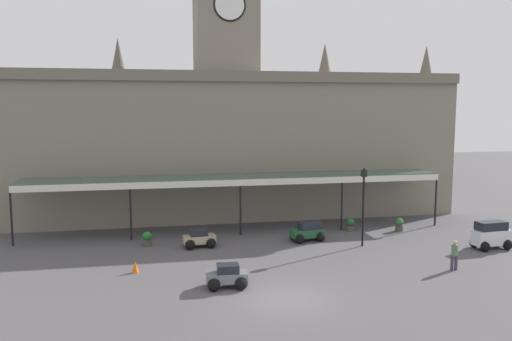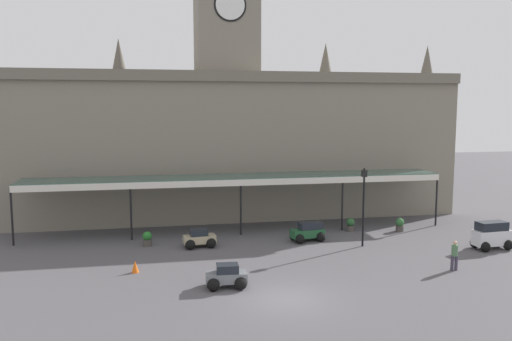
{
  "view_description": "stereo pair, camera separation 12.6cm",
  "coord_description": "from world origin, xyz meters",
  "px_view_note": "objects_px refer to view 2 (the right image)",
  "views": [
    {
      "loc": [
        -6.05,
        -22.99,
        9.03
      ],
      "look_at": [
        0.0,
        7.13,
        5.25
      ],
      "focal_mm": 36.77,
      "sensor_mm": 36.0,
      "label": 1
    },
    {
      "loc": [
        -5.92,
        -23.02,
        9.03
      ],
      "look_at": [
        0.0,
        7.13,
        5.25
      ],
      "focal_mm": 36.77,
      "sensor_mm": 36.0,
      "label": 2
    }
  ],
  "objects_px": {
    "car_beige_sedan": "(199,239)",
    "pedestrian_near_entrance": "(455,254)",
    "car_green_estate": "(308,233)",
    "car_white_van": "(492,236)",
    "planter_near_kerb": "(350,224)",
    "car_grey_sedan": "(227,278)",
    "planter_by_canopy": "(147,239)",
    "traffic_cone": "(135,267)",
    "victorian_lamppost": "(364,198)",
    "planter_forecourt_centre": "(400,225)"
  },
  "relations": [
    {
      "from": "car_beige_sedan",
      "to": "traffic_cone",
      "type": "relative_size",
      "value": 3.19
    },
    {
      "from": "pedestrian_near_entrance",
      "to": "traffic_cone",
      "type": "relative_size",
      "value": 2.51
    },
    {
      "from": "car_green_estate",
      "to": "car_white_van",
      "type": "relative_size",
      "value": 0.96
    },
    {
      "from": "car_grey_sedan",
      "to": "planter_by_canopy",
      "type": "height_order",
      "value": "car_grey_sedan"
    },
    {
      "from": "car_green_estate",
      "to": "victorian_lamppost",
      "type": "height_order",
      "value": "victorian_lamppost"
    },
    {
      "from": "car_grey_sedan",
      "to": "traffic_cone",
      "type": "distance_m",
      "value": 5.64
    },
    {
      "from": "car_grey_sedan",
      "to": "planter_forecourt_centre",
      "type": "bearing_deg",
      "value": 33.8
    },
    {
      "from": "car_grey_sedan",
      "to": "car_beige_sedan",
      "type": "bearing_deg",
      "value": 94.91
    },
    {
      "from": "victorian_lamppost",
      "to": "planter_near_kerb",
      "type": "height_order",
      "value": "victorian_lamppost"
    },
    {
      "from": "car_white_van",
      "to": "traffic_cone",
      "type": "bearing_deg",
      "value": -178.65
    },
    {
      "from": "car_green_estate",
      "to": "traffic_cone",
      "type": "relative_size",
      "value": 3.56
    },
    {
      "from": "car_beige_sedan",
      "to": "car_grey_sedan",
      "type": "xyz_separation_m",
      "value": [
        0.67,
        -7.85,
        0.0
      ]
    },
    {
      "from": "car_beige_sedan",
      "to": "traffic_cone",
      "type": "distance_m",
      "value": 6.0
    },
    {
      "from": "car_green_estate",
      "to": "planter_by_canopy",
      "type": "height_order",
      "value": "car_green_estate"
    },
    {
      "from": "planter_forecourt_centre",
      "to": "planter_near_kerb",
      "type": "distance_m",
      "value": 3.58
    },
    {
      "from": "traffic_cone",
      "to": "planter_near_kerb",
      "type": "bearing_deg",
      "value": 24.29
    },
    {
      "from": "car_green_estate",
      "to": "traffic_cone",
      "type": "distance_m",
      "value": 12.15
    },
    {
      "from": "victorian_lamppost",
      "to": "planter_by_canopy",
      "type": "distance_m",
      "value": 14.23
    },
    {
      "from": "car_white_van",
      "to": "planter_forecourt_centre",
      "type": "distance_m",
      "value": 6.58
    },
    {
      "from": "victorian_lamppost",
      "to": "planter_forecourt_centre",
      "type": "height_order",
      "value": "victorian_lamppost"
    },
    {
      "from": "car_green_estate",
      "to": "traffic_cone",
      "type": "xyz_separation_m",
      "value": [
        -11.21,
        -4.68,
        -0.23
      ]
    },
    {
      "from": "car_grey_sedan",
      "to": "planter_by_canopy",
      "type": "bearing_deg",
      "value": 114.36
    },
    {
      "from": "pedestrian_near_entrance",
      "to": "car_beige_sedan",
      "type": "bearing_deg",
      "value": 150.68
    },
    {
      "from": "car_white_van",
      "to": "pedestrian_near_entrance",
      "type": "height_order",
      "value": "car_white_van"
    },
    {
      "from": "car_green_estate",
      "to": "car_beige_sedan",
      "type": "height_order",
      "value": "car_green_estate"
    },
    {
      "from": "planter_forecourt_centre",
      "to": "traffic_cone",
      "type": "bearing_deg",
      "value": -161.91
    },
    {
      "from": "car_white_van",
      "to": "traffic_cone",
      "type": "xyz_separation_m",
      "value": [
        -22.1,
        -0.52,
        -0.48
      ]
    },
    {
      "from": "car_white_van",
      "to": "victorian_lamppost",
      "type": "distance_m",
      "value": 8.43
    },
    {
      "from": "traffic_cone",
      "to": "planter_by_canopy",
      "type": "bearing_deg",
      "value": 83.69
    },
    {
      "from": "car_green_estate",
      "to": "car_white_van",
      "type": "bearing_deg",
      "value": -20.93
    },
    {
      "from": "car_white_van",
      "to": "pedestrian_near_entrance",
      "type": "xyz_separation_m",
      "value": [
        -4.77,
        -3.51,
        0.1
      ]
    },
    {
      "from": "car_grey_sedan",
      "to": "victorian_lamppost",
      "type": "bearing_deg",
      "value": 31.68
    },
    {
      "from": "car_beige_sedan",
      "to": "pedestrian_near_entrance",
      "type": "height_order",
      "value": "pedestrian_near_entrance"
    },
    {
      "from": "traffic_cone",
      "to": "planter_by_canopy",
      "type": "height_order",
      "value": "planter_by_canopy"
    },
    {
      "from": "victorian_lamppost",
      "to": "planter_near_kerb",
      "type": "bearing_deg",
      "value": 79.49
    },
    {
      "from": "victorian_lamppost",
      "to": "planter_by_canopy",
      "type": "height_order",
      "value": "victorian_lamppost"
    },
    {
      "from": "car_beige_sedan",
      "to": "traffic_cone",
      "type": "height_order",
      "value": "car_beige_sedan"
    },
    {
      "from": "car_white_van",
      "to": "planter_forecourt_centre",
      "type": "bearing_deg",
      "value": 122.44
    },
    {
      "from": "planter_forecourt_centre",
      "to": "planter_by_canopy",
      "type": "height_order",
      "value": "same"
    },
    {
      "from": "planter_by_canopy",
      "to": "car_grey_sedan",
      "type": "bearing_deg",
      "value": -65.64
    },
    {
      "from": "car_green_estate",
      "to": "planter_near_kerb",
      "type": "distance_m",
      "value": 4.4
    },
    {
      "from": "car_beige_sedan",
      "to": "victorian_lamppost",
      "type": "relative_size",
      "value": 0.41
    },
    {
      "from": "car_beige_sedan",
      "to": "car_grey_sedan",
      "type": "distance_m",
      "value": 7.88
    },
    {
      "from": "car_grey_sedan",
      "to": "planter_near_kerb",
      "type": "xyz_separation_m",
      "value": [
        10.49,
        10.1,
        -0.01
      ]
    },
    {
      "from": "car_white_van",
      "to": "car_grey_sedan",
      "type": "relative_size",
      "value": 1.17
    },
    {
      "from": "car_grey_sedan",
      "to": "traffic_cone",
      "type": "xyz_separation_m",
      "value": [
        -4.58,
        3.3,
        -0.17
      ]
    },
    {
      "from": "pedestrian_near_entrance",
      "to": "planter_near_kerb",
      "type": "xyz_separation_m",
      "value": [
        -2.26,
        9.79,
        -0.42
      ]
    },
    {
      "from": "planter_near_kerb",
      "to": "traffic_cone",
      "type": "bearing_deg",
      "value": -155.71
    },
    {
      "from": "traffic_cone",
      "to": "car_white_van",
      "type": "bearing_deg",
      "value": 1.35
    },
    {
      "from": "planter_forecourt_centre",
      "to": "planter_near_kerb",
      "type": "relative_size",
      "value": 1.0
    }
  ]
}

